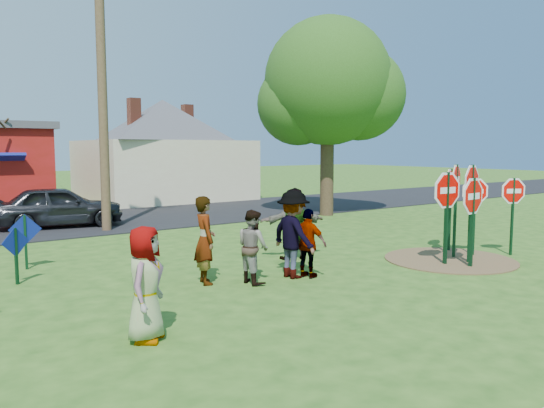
{
  "coord_description": "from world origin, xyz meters",
  "views": [
    {
      "loc": [
        -6.76,
        -8.91,
        2.79
      ],
      "look_at": [
        0.77,
        1.44,
        1.44
      ],
      "focal_mm": 35.0,
      "sensor_mm": 36.0,
      "label": 1
    }
  ],
  "objects_px": {
    "stop_sign_a": "(447,198)",
    "stop_sign_d": "(450,190)",
    "utility_pole": "(102,74)",
    "leafy_tree": "(330,89)",
    "person_a": "(145,284)",
    "stop_sign_c": "(475,199)",
    "suv": "(60,206)",
    "stop_sign_b": "(456,187)",
    "person_b": "(205,240)"
  },
  "relations": [
    {
      "from": "stop_sign_c",
      "to": "suv",
      "type": "relative_size",
      "value": 0.51
    },
    {
      "from": "person_a",
      "to": "suv",
      "type": "bearing_deg",
      "value": 31.73
    },
    {
      "from": "stop_sign_b",
      "to": "person_b",
      "type": "distance_m",
      "value": 6.6
    },
    {
      "from": "stop_sign_d",
      "to": "suv",
      "type": "height_order",
      "value": "stop_sign_d"
    },
    {
      "from": "stop_sign_b",
      "to": "leafy_tree",
      "type": "bearing_deg",
      "value": 47.03
    },
    {
      "from": "stop_sign_a",
      "to": "leafy_tree",
      "type": "relative_size",
      "value": 0.3
    },
    {
      "from": "stop_sign_c",
      "to": "utility_pole",
      "type": "relative_size",
      "value": 0.22
    },
    {
      "from": "suv",
      "to": "stop_sign_a",
      "type": "bearing_deg",
      "value": -143.05
    },
    {
      "from": "stop_sign_c",
      "to": "suv",
      "type": "xyz_separation_m",
      "value": [
        -7.37,
        11.46,
        -0.73
      ]
    },
    {
      "from": "stop_sign_c",
      "to": "utility_pole",
      "type": "distance_m",
      "value": 12.18
    },
    {
      "from": "stop_sign_a",
      "to": "stop_sign_b",
      "type": "distance_m",
      "value": 0.96
    },
    {
      "from": "person_b",
      "to": "leafy_tree",
      "type": "distance_m",
      "value": 12.73
    },
    {
      "from": "stop_sign_a",
      "to": "suv",
      "type": "distance_m",
      "value": 13.11
    },
    {
      "from": "stop_sign_b",
      "to": "leafy_tree",
      "type": "height_order",
      "value": "leafy_tree"
    },
    {
      "from": "utility_pole",
      "to": "suv",
      "type": "bearing_deg",
      "value": 121.69
    },
    {
      "from": "stop_sign_c",
      "to": "leafy_tree",
      "type": "relative_size",
      "value": 0.27
    },
    {
      "from": "stop_sign_b",
      "to": "suv",
      "type": "height_order",
      "value": "stop_sign_b"
    },
    {
      "from": "stop_sign_b",
      "to": "suv",
      "type": "distance_m",
      "value": 13.22
    },
    {
      "from": "suv",
      "to": "leafy_tree",
      "type": "distance_m",
      "value": 11.42
    },
    {
      "from": "stop_sign_c",
      "to": "leafy_tree",
      "type": "distance_m",
      "value": 9.75
    },
    {
      "from": "utility_pole",
      "to": "leafy_tree",
      "type": "bearing_deg",
      "value": -7.26
    },
    {
      "from": "leafy_tree",
      "to": "stop_sign_d",
      "type": "bearing_deg",
      "value": -109.15
    },
    {
      "from": "suv",
      "to": "leafy_tree",
      "type": "relative_size",
      "value": 0.52
    },
    {
      "from": "person_a",
      "to": "person_b",
      "type": "relative_size",
      "value": 0.93
    },
    {
      "from": "stop_sign_c",
      "to": "person_b",
      "type": "bearing_deg",
      "value": -157.25
    },
    {
      "from": "person_b",
      "to": "person_a",
      "type": "bearing_deg",
      "value": 149.16
    },
    {
      "from": "person_a",
      "to": "leafy_tree",
      "type": "relative_size",
      "value": 0.21
    },
    {
      "from": "person_b",
      "to": "suv",
      "type": "relative_size",
      "value": 0.43
    },
    {
      "from": "stop_sign_a",
      "to": "stop_sign_b",
      "type": "bearing_deg",
      "value": 26.83
    },
    {
      "from": "utility_pole",
      "to": "person_b",
      "type": "bearing_deg",
      "value": -94.94
    },
    {
      "from": "person_b",
      "to": "suv",
      "type": "xyz_separation_m",
      "value": [
        -0.36,
        9.85,
        -0.14
      ]
    },
    {
      "from": "person_b",
      "to": "suv",
      "type": "bearing_deg",
      "value": 15.14
    },
    {
      "from": "stop_sign_c",
      "to": "person_a",
      "type": "relative_size",
      "value": 1.28
    },
    {
      "from": "person_a",
      "to": "suv",
      "type": "height_order",
      "value": "person_a"
    },
    {
      "from": "suv",
      "to": "leafy_tree",
      "type": "xyz_separation_m",
      "value": [
        10.11,
        -2.88,
        4.46
      ]
    },
    {
      "from": "person_a",
      "to": "utility_pole",
      "type": "height_order",
      "value": "utility_pole"
    },
    {
      "from": "suv",
      "to": "stop_sign_b",
      "type": "bearing_deg",
      "value": -138.98
    },
    {
      "from": "stop_sign_d",
      "to": "person_a",
      "type": "relative_size",
      "value": 1.42
    },
    {
      "from": "stop_sign_d",
      "to": "utility_pole",
      "type": "xyz_separation_m",
      "value": [
        -6.33,
        8.97,
        3.54
      ]
    },
    {
      "from": "stop_sign_c",
      "to": "utility_pole",
      "type": "height_order",
      "value": "utility_pole"
    },
    {
      "from": "stop_sign_b",
      "to": "person_b",
      "type": "xyz_separation_m",
      "value": [
        -6.37,
        1.47,
        -0.91
      ]
    },
    {
      "from": "stop_sign_b",
      "to": "stop_sign_c",
      "type": "bearing_deg",
      "value": -33.36
    },
    {
      "from": "person_b",
      "to": "leafy_tree",
      "type": "relative_size",
      "value": 0.22
    },
    {
      "from": "stop_sign_c",
      "to": "person_b",
      "type": "relative_size",
      "value": 1.18
    },
    {
      "from": "stop_sign_b",
      "to": "utility_pole",
      "type": "relative_size",
      "value": 0.25
    },
    {
      "from": "stop_sign_a",
      "to": "person_b",
      "type": "height_order",
      "value": "stop_sign_a"
    },
    {
      "from": "stop_sign_d",
      "to": "stop_sign_c",
      "type": "bearing_deg",
      "value": -107.69
    },
    {
      "from": "person_b",
      "to": "leafy_tree",
      "type": "height_order",
      "value": "leafy_tree"
    },
    {
      "from": "stop_sign_a",
      "to": "stop_sign_d",
      "type": "distance_m",
      "value": 1.81
    },
    {
      "from": "utility_pole",
      "to": "person_a",
      "type": "bearing_deg",
      "value": -105.91
    }
  ]
}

